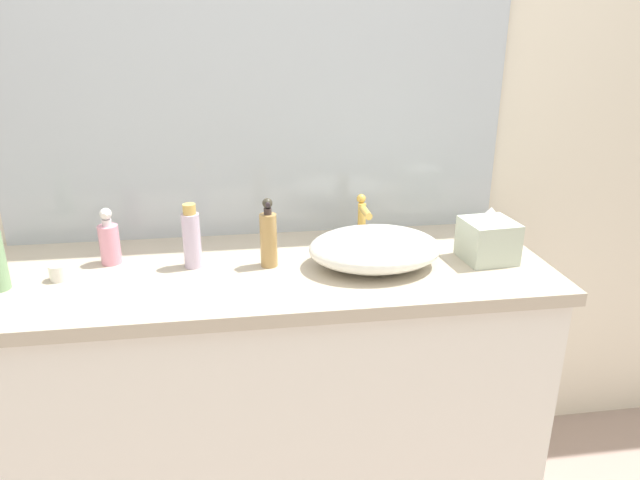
# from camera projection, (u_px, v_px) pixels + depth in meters

# --- Properties ---
(bathroom_wall_rear) EXTENTS (6.00, 0.06, 2.60)m
(bathroom_wall_rear) POSITION_uv_depth(u_px,v_px,m) (281.00, 92.00, 1.77)
(bathroom_wall_rear) COLOR silver
(bathroom_wall_rear) RESTS_ON ground
(vanity_counter) EXTENTS (1.59, 0.57, 0.86)m
(vanity_counter) POSITION_uv_depth(u_px,v_px,m) (270.00, 395.00, 1.76)
(vanity_counter) COLOR white
(vanity_counter) RESTS_ON ground
(wall_mirror_panel) EXTENTS (1.55, 0.01, 1.15)m
(wall_mirror_panel) POSITION_uv_depth(u_px,v_px,m) (253.00, 46.00, 1.67)
(wall_mirror_panel) COLOR #B2BCC6
(wall_mirror_panel) RESTS_ON vanity_counter
(sink_basin) EXTENTS (0.37, 0.29, 0.10)m
(sink_basin) POSITION_uv_depth(u_px,v_px,m) (375.00, 248.00, 1.60)
(sink_basin) COLOR white
(sink_basin) RESTS_ON vanity_counter
(faucet) EXTENTS (0.03, 0.12, 0.16)m
(faucet) POSITION_uv_depth(u_px,v_px,m) (363.00, 217.00, 1.74)
(faucet) COLOR gold
(faucet) RESTS_ON vanity_counter
(soap_dispenser) EXTENTS (0.06, 0.06, 0.16)m
(soap_dispenser) POSITION_uv_depth(u_px,v_px,m) (109.00, 241.00, 1.61)
(soap_dispenser) COLOR pink
(soap_dispenser) RESTS_ON vanity_counter
(lotion_bottle) EXTENTS (0.05, 0.05, 0.18)m
(lotion_bottle) POSITION_uv_depth(u_px,v_px,m) (192.00, 238.00, 1.58)
(lotion_bottle) COLOR silver
(lotion_bottle) RESTS_ON vanity_counter
(perfume_bottle) EXTENTS (0.05, 0.05, 0.20)m
(perfume_bottle) POSITION_uv_depth(u_px,v_px,m) (268.00, 237.00, 1.59)
(perfume_bottle) COLOR #AF884D
(perfume_bottle) RESTS_ON vanity_counter
(tissue_box) EXTENTS (0.15, 0.15, 0.16)m
(tissue_box) POSITION_uv_depth(u_px,v_px,m) (488.00, 238.00, 1.63)
(tissue_box) COLOR beige
(tissue_box) RESTS_ON vanity_counter
(candle_jar) EXTENTS (0.05, 0.05, 0.04)m
(candle_jar) POSITION_uv_depth(u_px,v_px,m) (58.00, 272.00, 1.52)
(candle_jar) COLOR silver
(candle_jar) RESTS_ON vanity_counter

